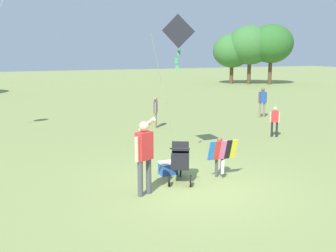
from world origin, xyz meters
TOP-DOWN VIEW (x-y plane):
  - ground_plane at (0.00, 0.00)m, footprint 120.00×120.00m
  - treeline_distant at (5.25, 24.71)m, footprint 33.83×6.21m
  - child_with_butterfly_kite at (1.02, 0.47)m, footprint 0.78×0.38m
  - person_adult_flyer at (-1.24, 0.02)m, footprint 0.55×0.65m
  - stroller at (-0.07, 0.58)m, footprint 0.83×1.10m
  - kite_adult_black at (0.69, 2.40)m, footprint 2.05×2.70m
  - person_red_shirt at (2.04, 7.47)m, footprint 0.28×0.40m
  - person_sitting_far at (5.49, 3.92)m, footprint 0.31×0.27m
  - person_couple_left at (7.84, 7.86)m, footprint 0.47×0.23m
  - cooler_box at (-0.13, 1.22)m, footprint 0.45×0.33m

SIDE VIEW (x-z plane):
  - ground_plane at x=0.00m, z-range 0.00..0.00m
  - cooler_box at x=-0.13m, z-range 0.00..0.35m
  - stroller at x=-0.07m, z-range 0.09..1.12m
  - child_with_butterfly_kite at x=1.02m, z-range 0.12..1.17m
  - person_sitting_far at x=5.49m, z-range 0.10..1.27m
  - person_red_shirt at x=2.04m, z-range 0.12..1.45m
  - person_couple_left at x=7.84m, z-range 0.13..1.61m
  - person_adult_flyer at x=-1.24m, z-range 0.14..1.92m
  - treeline_distant at x=5.25m, z-range 0.55..6.65m
  - kite_adult_black at x=0.69m, z-range 1.53..5.81m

